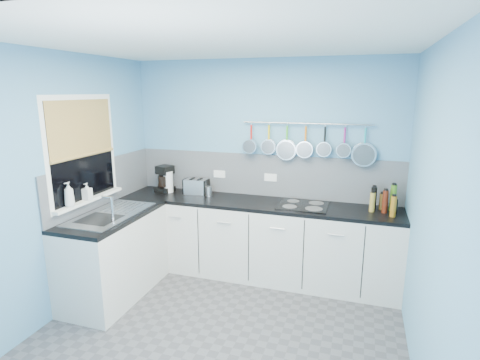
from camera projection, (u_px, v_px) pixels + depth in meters
The scene contains 42 objects.
floor at pixel (220, 334), 3.45m from camera, with size 3.20×3.00×0.02m, color #47474C.
ceiling at pixel (216, 40), 2.88m from camera, with size 3.20×3.00×0.02m, color white.
wall_back at pixel (263, 167), 4.57m from camera, with size 3.20×0.02×2.50m, color #558FB7.
wall_front at pixel (102, 286), 1.77m from camera, with size 3.20×0.02×2.50m, color #558FB7.
wall_left at pixel (61, 186), 3.64m from camera, with size 0.02×3.00×2.50m, color #558FB7.
wall_right at pixel (431, 219), 2.69m from camera, with size 0.02×3.00×2.50m, color #558FB7.
backsplash_back at pixel (263, 175), 4.57m from camera, with size 3.20×0.02×0.50m, color slate.
backsplash_left at pixel (104, 182), 4.22m from camera, with size 0.02×1.80×0.50m, color slate.
cabinet_run_back at pixel (256, 240), 4.47m from camera, with size 3.20×0.60×0.86m, color beige.
worktop_back at pixel (256, 203), 4.36m from camera, with size 3.20×0.60×0.04m, color black.
cabinet_run_left at pixel (114, 257), 4.02m from camera, with size 0.60×1.20×0.86m, color beige.
worktop_left at pixel (111, 216), 3.92m from camera, with size 0.60×1.20×0.04m, color black.
window_frame at pixel (83, 150), 3.84m from camera, with size 0.01×1.00×1.10m, color white.
window_glass at pixel (83, 150), 3.84m from camera, with size 0.01×0.90×1.00m, color black.
bamboo_blind at pixel (82, 128), 3.79m from camera, with size 0.01×0.90×0.55m, color tan.
window_sill at pixel (89, 200), 3.95m from camera, with size 0.10×0.98×0.03m, color white.
sink_unit at pixel (111, 214), 3.91m from camera, with size 0.50×0.95×0.01m, color silver.
mixer_tap at pixel (112, 209), 3.67m from camera, with size 0.12×0.08×0.26m, color silver, non-canonical shape.
socket_left at pixel (219, 174), 4.73m from camera, with size 0.15×0.01×0.09m, color white.
socket_right at pixel (271, 178), 4.53m from camera, with size 0.15×0.01×0.09m, color white.
pot_rail at pixel (306, 124), 4.24m from camera, with size 0.02×0.02×1.45m, color silver.
soap_bottle_a at pixel (69, 194), 3.64m from camera, with size 0.09×0.09×0.24m, color white.
soap_bottle_b at pixel (87, 191), 3.88m from camera, with size 0.08×0.08×0.17m, color white.
paper_towel at pixel (168, 182), 4.74m from camera, with size 0.12×0.12×0.26m, color white.
coffee_maker at pixel (164, 179), 4.76m from camera, with size 0.18×0.20×0.33m, color black, non-canonical shape.
toaster at pixel (196, 186), 4.68m from camera, with size 0.28×0.16×0.18m, color silver.
canister at pixel (209, 191), 4.58m from camera, with size 0.08×0.08×0.12m, color silver.
hob at pixel (303, 205), 4.19m from camera, with size 0.54×0.47×0.01m, color black.
pan_0 at pixel (251, 138), 4.46m from camera, with size 0.17×0.11×0.36m, color silver, non-canonical shape.
pan_1 at pixel (269, 139), 4.40m from camera, with size 0.17×0.06×0.36m, color silver, non-canonical shape.
pan_2 at pixel (287, 142), 4.34m from camera, with size 0.23×0.06×0.42m, color silver, non-canonical shape.
pan_3 at pixel (305, 141), 4.28m from camera, with size 0.19×0.08×0.38m, color silver, non-canonical shape.
pan_4 at pixel (325, 140), 4.21m from camera, with size 0.17×0.08×0.36m, color silver, non-canonical shape.
pan_5 at pixel (344, 141), 4.15m from camera, with size 0.16×0.12×0.35m, color silver, non-canonical shape.
pan_6 at pixel (364, 146), 4.09m from camera, with size 0.26×0.06×0.45m, color silver, non-canonical shape.
condiment_0 at pixel (393, 198), 4.00m from camera, with size 0.06×0.06×0.28m, color #3F721E.
condiment_1 at pixel (382, 202), 4.05m from camera, with size 0.05×0.05×0.17m, color brown.
condiment_2 at pixel (374, 198), 4.05m from camera, with size 0.06×0.06×0.24m, color black.
condiment_3 at pixel (394, 206), 3.93m from camera, with size 0.07×0.07×0.15m, color black.
condiment_4 at pixel (385, 202), 3.93m from camera, with size 0.06×0.06×0.24m, color #4C190C.
condiment_5 at pixel (372, 202), 3.98m from camera, with size 0.06×0.06×0.20m, color olive.
condiment_6 at pixel (393, 206), 3.81m from camera, with size 0.06×0.06×0.21m, color #8C5914.
Camera 1 is at (1.10, -2.85, 2.13)m, focal length 28.54 mm.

